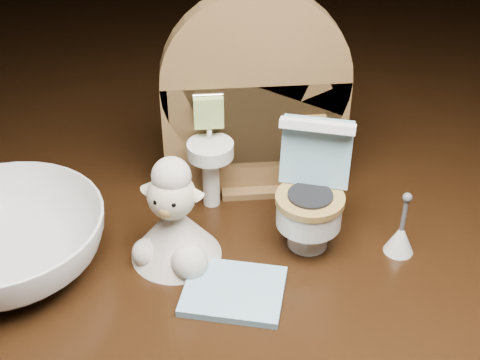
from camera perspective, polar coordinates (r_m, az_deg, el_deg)
The scene contains 6 objects.
backdrop_panel at distance 0.46m, azimuth 1.25°, elevation 6.10°, with size 0.13×0.05×0.15m.
toy_toilet at distance 0.44m, azimuth 6.16°, elevation -1.50°, with size 0.05×0.06×0.09m.
bath_mat at distance 0.41m, azimuth -0.55°, elevation -9.45°, with size 0.06×0.05×0.00m, color #84B6CC.
toilet_brush at distance 0.45m, azimuth 13.53°, elevation -4.70°, with size 0.02×0.02×0.05m.
plush_lamb at distance 0.42m, azimuth -5.64°, elevation -3.81°, with size 0.06×0.06×0.08m.
ceramic_bowl at distance 0.44m, azimuth -19.43°, elevation -5.10°, with size 0.13×0.13×0.04m, color white.
Camera 1 is at (-0.05, -0.34, 0.29)m, focal length 50.00 mm.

